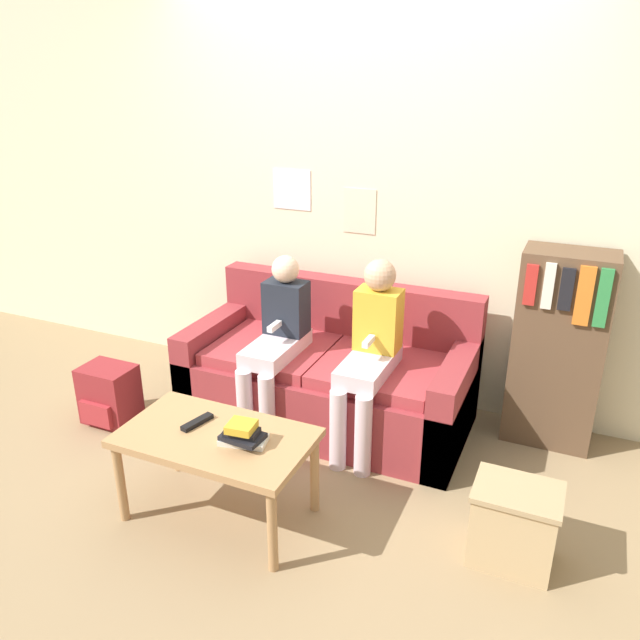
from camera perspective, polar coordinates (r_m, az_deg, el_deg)
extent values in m
plane|color=#937A56|center=(3.48, -2.56, -12.76)|extent=(10.00, 10.00, 0.00)
cube|color=beige|center=(3.84, 3.86, 11.73)|extent=(8.00, 0.06, 2.60)
cube|color=silver|center=(3.99, -2.59, 11.83)|extent=(0.26, 0.00, 0.25)
cube|color=beige|center=(3.83, 3.64, 9.90)|extent=(0.21, 0.00, 0.27)
cube|color=maroon|center=(3.75, 0.62, -6.52)|extent=(1.66, 0.79, 0.39)
cube|color=maroon|center=(3.85, 2.56, 0.80)|extent=(1.66, 0.14, 0.40)
cube|color=maroon|center=(4.04, -9.33, -3.34)|extent=(0.14, 0.79, 0.55)
cube|color=maroon|center=(3.52, 12.16, -7.63)|extent=(0.14, 0.79, 0.55)
cube|color=#A1343A|center=(3.75, -4.35, -2.65)|extent=(0.67, 0.63, 0.07)
cube|color=#A1343A|center=(3.50, 5.52, -4.53)|extent=(0.67, 0.63, 0.07)
cube|color=#AD7F51|center=(2.92, -9.52, -10.57)|extent=(0.87, 0.51, 0.04)
cylinder|color=#AD7F51|center=(3.12, -17.77, -13.98)|extent=(0.04, 0.04, 0.41)
cylinder|color=#AD7F51|center=(2.74, -4.38, -18.65)|extent=(0.04, 0.04, 0.41)
cylinder|color=#AD7F51|center=(3.39, -13.04, -10.33)|extent=(0.04, 0.04, 0.41)
cylinder|color=#AD7F51|center=(3.04, -0.49, -13.88)|extent=(0.04, 0.04, 0.41)
cylinder|color=silver|center=(3.53, -6.87, -7.99)|extent=(0.09, 0.09, 0.46)
cylinder|color=silver|center=(3.47, -4.85, -8.49)|extent=(0.09, 0.09, 0.46)
cube|color=silver|center=(3.57, -4.03, -2.56)|extent=(0.23, 0.50, 0.09)
cube|color=#1E232D|center=(3.60, -3.10, 1.17)|extent=(0.24, 0.16, 0.31)
sphere|color=beige|center=(3.53, -3.18, 4.66)|extent=(0.16, 0.16, 0.16)
cube|color=white|center=(3.50, -4.19, -0.58)|extent=(0.03, 0.12, 0.03)
cylinder|color=silver|center=(3.31, 1.65, -10.01)|extent=(0.09, 0.09, 0.46)
cylinder|color=silver|center=(3.27, 3.96, -10.52)|extent=(0.09, 0.09, 0.46)
cube|color=silver|center=(3.36, 4.46, -4.17)|extent=(0.23, 0.50, 0.09)
cube|color=gold|center=(3.39, 5.35, 0.04)|extent=(0.24, 0.16, 0.34)
sphere|color=tan|center=(3.31, 5.51, 4.09)|extent=(0.17, 0.17, 0.17)
cube|color=white|center=(3.29, 4.46, -1.96)|extent=(0.03, 0.12, 0.03)
cube|color=black|center=(3.00, -11.16, -9.15)|extent=(0.08, 0.17, 0.02)
cube|color=silver|center=(2.83, -7.00, -10.82)|extent=(0.23, 0.15, 0.03)
cube|color=black|center=(2.81, -7.08, -10.54)|extent=(0.19, 0.14, 0.02)
cube|color=black|center=(2.80, -7.16, -10.13)|extent=(0.16, 0.11, 0.03)
cube|color=gold|center=(2.78, -7.20, -9.65)|extent=(0.13, 0.12, 0.04)
cube|color=brown|center=(3.65, 20.90, -2.55)|extent=(0.47, 0.28, 1.11)
cube|color=red|center=(3.38, 18.70, 3.06)|extent=(0.06, 0.02, 0.22)
cube|color=silver|center=(3.37, 20.17, 2.93)|extent=(0.05, 0.02, 0.24)
cube|color=black|center=(3.37, 21.61, 2.61)|extent=(0.06, 0.02, 0.22)
cube|color=orange|center=(3.37, 23.01, 2.03)|extent=(0.08, 0.02, 0.31)
cube|color=#2D8442|center=(3.38, 24.47, 1.82)|extent=(0.06, 0.02, 0.30)
cube|color=tan|center=(2.92, 17.26, -17.61)|extent=(0.34, 0.26, 0.34)
cube|color=tan|center=(2.81, 17.69, -14.75)|extent=(0.36, 0.28, 0.02)
cube|color=maroon|center=(3.96, -18.67, -6.43)|extent=(0.31, 0.23, 0.35)
cube|color=#A52A30|center=(3.91, -19.81, -8.14)|extent=(0.21, 0.03, 0.14)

